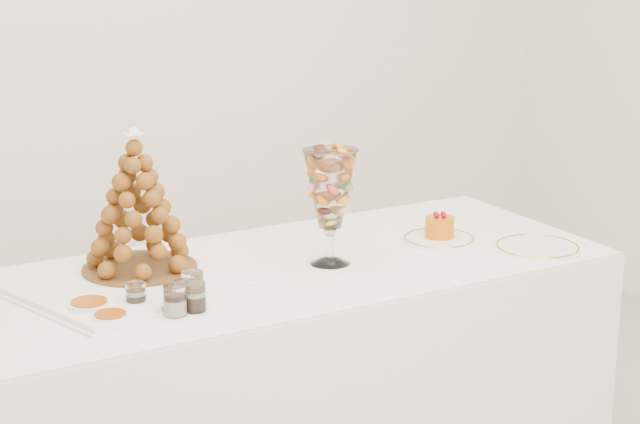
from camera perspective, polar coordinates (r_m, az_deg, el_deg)
buffet_table at (r=3.13m, az=-2.34°, el=-9.31°), size 1.91×0.77×0.73m
lace_tray at (r=2.90m, az=-9.65°, el=-3.61°), size 0.71×0.61×0.02m
macaron_vase at (r=2.97m, az=0.54°, el=1.17°), size 0.15×0.15×0.33m
cake_plate at (r=3.25m, az=6.36°, el=-1.47°), size 0.22×0.22×0.01m
spare_plate at (r=3.22m, az=11.52°, el=-1.88°), size 0.25×0.25×0.01m
verrine_a at (r=2.72m, az=-9.79°, el=-4.41°), size 0.06×0.06×0.07m
verrine_b at (r=2.71m, az=-7.24°, el=-4.32°), size 0.05×0.05×0.07m
verrine_c at (r=2.75m, az=-6.81°, el=-3.94°), size 0.06×0.06×0.08m
verrine_d at (r=2.66m, az=-7.73°, el=-4.71°), size 0.06×0.06×0.08m
verrine_e at (r=2.68m, az=-6.68°, el=-4.52°), size 0.07×0.07×0.07m
ramekin_back at (r=2.71m, az=-12.20°, el=-5.03°), size 0.10×0.10×0.03m
ramekin_front at (r=2.63m, az=-11.11°, el=-5.66°), size 0.09×0.09×0.03m
croquembouche at (r=2.91m, az=-9.75°, el=0.55°), size 0.33×0.33×0.39m
mousse_cake at (r=3.25m, az=6.40°, el=-0.78°), size 0.09×0.09×0.08m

